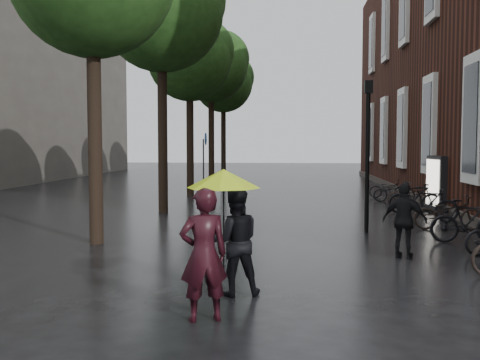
# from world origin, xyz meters

# --- Properties ---
(street_trees) EXTENTS (4.33, 34.03, 8.91)m
(street_trees) POSITION_xyz_m (-3.99, 15.91, 6.34)
(street_trees) COLOR black
(street_trees) RESTS_ON ground
(person_burgundy) EXTENTS (0.75, 0.61, 1.76)m
(person_burgundy) POSITION_xyz_m (-0.75, 1.62, 0.88)
(person_burgundy) COLOR black
(person_burgundy) RESTS_ON ground
(person_black) EXTENTS (0.93, 0.80, 1.66)m
(person_black) POSITION_xyz_m (-0.47, 2.90, 0.83)
(person_black) COLOR black
(person_black) RESTS_ON ground
(lime_umbrella) EXTENTS (1.04, 1.04, 1.54)m
(lime_umbrella) POSITION_xyz_m (-0.55, 2.17, 1.84)
(lime_umbrella) COLOR black
(lime_umbrella) RESTS_ON ground
(pedestrian_walking) EXTENTS (0.97, 0.72, 1.53)m
(pedestrian_walking) POSITION_xyz_m (2.69, 5.97, 0.76)
(pedestrian_walking) COLOR black
(pedestrian_walking) RESTS_ON ground
(parked_bicycles) EXTENTS (2.12, 14.89, 1.04)m
(parked_bicycles) POSITION_xyz_m (4.55, 11.11, 0.47)
(parked_bicycles) COLOR black
(parked_bicycles) RESTS_ON ground
(ad_lightbox) EXTENTS (0.29, 1.26, 1.90)m
(ad_lightbox) POSITION_xyz_m (5.31, 13.85, 0.95)
(ad_lightbox) COLOR black
(ad_lightbox) RESTS_ON ground
(lamp_post) EXTENTS (0.20, 0.20, 3.93)m
(lamp_post) POSITION_xyz_m (2.36, 9.15, 2.38)
(lamp_post) COLOR black
(lamp_post) RESTS_ON ground
(cycle_sign) EXTENTS (0.15, 0.50, 2.75)m
(cycle_sign) POSITION_xyz_m (-3.18, 17.54, 1.82)
(cycle_sign) COLOR #262628
(cycle_sign) RESTS_ON ground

